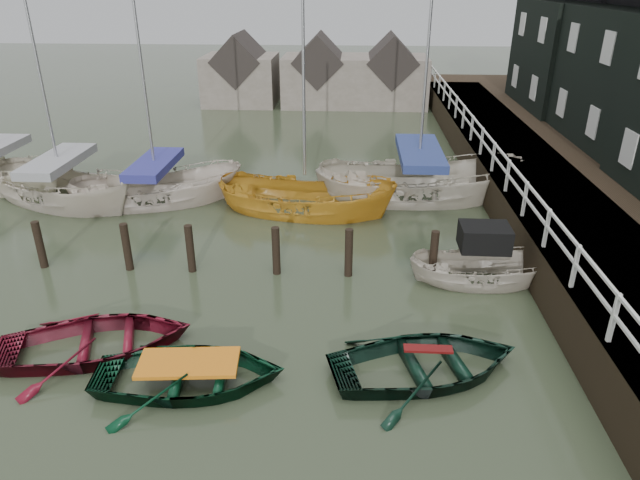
# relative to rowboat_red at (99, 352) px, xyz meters

# --- Properties ---
(ground) EXTENTS (120.00, 120.00, 0.00)m
(ground) POSITION_rel_rowboat_red_xyz_m (2.29, 0.88, 0.00)
(ground) COLOR #303B25
(ground) RESTS_ON ground
(pier) EXTENTS (3.04, 32.00, 2.70)m
(pier) POSITION_rel_rowboat_red_xyz_m (11.76, 10.88, 0.71)
(pier) COLOR black
(pier) RESTS_ON ground
(mooring_pilings) EXTENTS (13.72, 0.22, 1.80)m
(mooring_pilings) POSITION_rel_rowboat_red_xyz_m (1.17, 3.88, 0.50)
(mooring_pilings) COLOR black
(mooring_pilings) RESTS_ON ground
(far_sheds) EXTENTS (14.00, 4.08, 4.39)m
(far_sheds) POSITION_rel_rowboat_red_xyz_m (3.12, 26.88, 1.86)
(far_sheds) COLOR #665B51
(far_sheds) RESTS_ON ground
(rowboat_red) EXTENTS (4.78, 4.03, 0.85)m
(rowboat_red) POSITION_rel_rowboat_red_xyz_m (0.00, 0.00, 0.00)
(rowboat_red) COLOR #590C1A
(rowboat_red) RESTS_ON ground
(rowboat_green) EXTENTS (4.07, 3.08, 0.80)m
(rowboat_green) POSITION_rel_rowboat_red_xyz_m (2.34, -0.98, 0.00)
(rowboat_green) COLOR black
(rowboat_green) RESTS_ON ground
(rowboat_dkgreen) EXTENTS (4.67, 3.86, 0.84)m
(rowboat_dkgreen) POSITION_rel_rowboat_red_xyz_m (7.17, -0.36, 0.00)
(rowboat_dkgreen) COLOR black
(rowboat_dkgreen) RESTS_ON ground
(motorboat) EXTENTS (3.91, 1.50, 2.33)m
(motorboat) POSITION_rel_rowboat_red_xyz_m (9.09, 3.71, 0.11)
(motorboat) COLOR beige
(motorboat) RESTS_ON ground
(sailboat_a) EXTENTS (7.19, 5.13, 11.36)m
(sailboat_a) POSITION_rel_rowboat_red_xyz_m (-5.02, 8.95, 0.06)
(sailboat_a) COLOR beige
(sailboat_a) RESTS_ON ground
(sailboat_b) EXTENTS (6.59, 4.01, 11.41)m
(sailboat_b) POSITION_rel_rowboat_red_xyz_m (-1.57, 9.15, 0.07)
(sailboat_b) COLOR beige
(sailboat_b) RESTS_ON ground
(sailboat_c) EXTENTS (6.75, 3.55, 10.01)m
(sailboat_c) POSITION_rel_rowboat_red_xyz_m (3.90, 8.55, 0.01)
(sailboat_c) COLOR #C38824
(sailboat_c) RESTS_ON ground
(sailboat_d) EXTENTS (7.70, 3.10, 12.52)m
(sailboat_d) POSITION_rel_rowboat_red_xyz_m (7.97, 10.15, 0.06)
(sailboat_d) COLOR beige
(sailboat_d) RESTS_ON ground
(sailboat_e) EXTENTS (6.91, 4.17, 10.08)m
(sailboat_e) POSITION_rel_rowboat_red_xyz_m (-8.38, 10.46, 0.06)
(sailboat_e) COLOR beige
(sailboat_e) RESTS_ON ground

